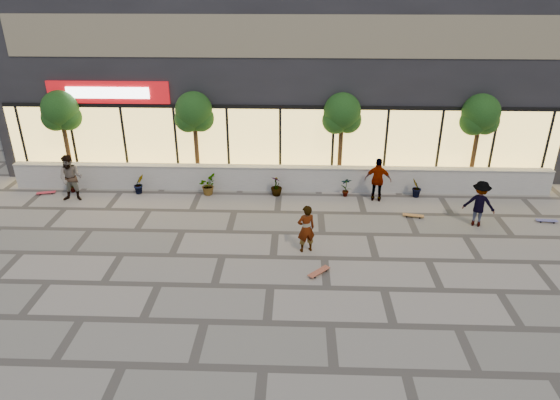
{
  "coord_description": "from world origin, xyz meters",
  "views": [
    {
      "loc": [
        0.71,
        -12.0,
        8.34
      ],
      "look_at": [
        0.16,
        3.18,
        1.3
      ],
      "focal_mm": 32.0,
      "sensor_mm": 36.0,
      "label": 1
    }
  ],
  "objects_px": {
    "tree_east": "(480,117)",
    "skateboard_right_far": "(547,220)",
    "skater_right_far": "(479,204)",
    "skateboard_right_near": "(413,215)",
    "skateboard_center": "(319,272)",
    "tree_mideast": "(342,116)",
    "skater_center": "(306,229)",
    "tree_midwest": "(194,114)",
    "skater_left": "(71,178)",
    "tree_west": "(61,113)",
    "skateboard_left": "(46,193)",
    "skater_right_near": "(378,180)"
  },
  "relations": [
    {
      "from": "skater_left",
      "to": "skateboard_right_far",
      "type": "height_order",
      "value": "skater_left"
    },
    {
      "from": "skateboard_center",
      "to": "skateboard_right_far",
      "type": "relative_size",
      "value": 0.97
    },
    {
      "from": "tree_east",
      "to": "skateboard_center",
      "type": "relative_size",
      "value": 5.32
    },
    {
      "from": "skateboard_right_far",
      "to": "skater_left",
      "type": "bearing_deg",
      "value": -178.65
    },
    {
      "from": "skater_center",
      "to": "skateboard_left",
      "type": "relative_size",
      "value": 2.16
    },
    {
      "from": "skater_center",
      "to": "skateboard_left",
      "type": "distance_m",
      "value": 11.34
    },
    {
      "from": "skateboard_left",
      "to": "skateboard_right_near",
      "type": "distance_m",
      "value": 14.63
    },
    {
      "from": "tree_west",
      "to": "skateboard_center",
      "type": "xyz_separation_m",
      "value": [
        10.42,
        -6.98,
        -2.9
      ]
    },
    {
      "from": "tree_mideast",
      "to": "skateboard_right_near",
      "type": "relative_size",
      "value": 4.97
    },
    {
      "from": "skateboard_left",
      "to": "skateboard_right_near",
      "type": "relative_size",
      "value": 0.95
    },
    {
      "from": "skater_left",
      "to": "skater_right_near",
      "type": "bearing_deg",
      "value": -1.43
    },
    {
      "from": "tree_east",
      "to": "skateboard_center",
      "type": "xyz_separation_m",
      "value": [
        -6.58,
        -6.98,
        -2.9
      ]
    },
    {
      "from": "tree_mideast",
      "to": "skater_left",
      "type": "bearing_deg",
      "value": -169.25
    },
    {
      "from": "tree_west",
      "to": "skateboard_right_near",
      "type": "relative_size",
      "value": 4.97
    },
    {
      "from": "skater_left",
      "to": "skater_center",
      "type": "bearing_deg",
      "value": -24.94
    },
    {
      "from": "skater_left",
      "to": "skateboard_right_near",
      "type": "xyz_separation_m",
      "value": [
        13.14,
        -1.05,
        -0.86
      ]
    },
    {
      "from": "skater_center",
      "to": "skater_right_far",
      "type": "xyz_separation_m",
      "value": [
        6.13,
        2.03,
        0.03
      ]
    },
    {
      "from": "skateboard_right_far",
      "to": "tree_west",
      "type": "bearing_deg",
      "value": 175.52
    },
    {
      "from": "tree_midwest",
      "to": "skateboard_left",
      "type": "bearing_deg",
      "value": -165.96
    },
    {
      "from": "tree_midwest",
      "to": "skateboard_right_far",
      "type": "height_order",
      "value": "tree_midwest"
    },
    {
      "from": "skateboard_right_far",
      "to": "skater_right_far",
      "type": "bearing_deg",
      "value": -168.28
    },
    {
      "from": "skateboard_left",
      "to": "skateboard_right_near",
      "type": "bearing_deg",
      "value": -21.75
    },
    {
      "from": "skater_left",
      "to": "skater_right_near",
      "type": "distance_m",
      "value": 11.99
    },
    {
      "from": "skateboard_right_far",
      "to": "tree_midwest",
      "type": "bearing_deg",
      "value": 171.54
    },
    {
      "from": "skateboard_center",
      "to": "tree_mideast",
      "type": "bearing_deg",
      "value": 34.89
    },
    {
      "from": "tree_mideast",
      "to": "skateboard_right_near",
      "type": "bearing_deg",
      "value": -50.23
    },
    {
      "from": "skater_center",
      "to": "skateboard_right_near",
      "type": "xyz_separation_m",
      "value": [
        4.01,
        2.56,
        -0.74
      ]
    },
    {
      "from": "tree_west",
      "to": "skateboard_right_far",
      "type": "xyz_separation_m",
      "value": [
        18.8,
        -3.3,
        -2.91
      ]
    },
    {
      "from": "skater_right_far",
      "to": "tree_midwest",
      "type": "bearing_deg",
      "value": 2.58
    },
    {
      "from": "tree_midwest",
      "to": "skateboard_left",
      "type": "height_order",
      "value": "tree_midwest"
    },
    {
      "from": "tree_west",
      "to": "skater_left",
      "type": "relative_size",
      "value": 2.09
    },
    {
      "from": "tree_east",
      "to": "skateboard_right_far",
      "type": "distance_m",
      "value": 4.75
    },
    {
      "from": "tree_midwest",
      "to": "skateboard_center",
      "type": "relative_size",
      "value": 5.32
    },
    {
      "from": "skater_left",
      "to": "skateboard_right_near",
      "type": "relative_size",
      "value": 2.37
    },
    {
      "from": "skateboard_left",
      "to": "tree_mideast",
      "type": "bearing_deg",
      "value": -8.51
    },
    {
      "from": "tree_west",
      "to": "skater_center",
      "type": "xyz_separation_m",
      "value": [
        10.04,
        -5.62,
        -2.17
      ]
    },
    {
      "from": "tree_midwest",
      "to": "skateboard_center",
      "type": "distance_m",
      "value": 9.02
    },
    {
      "from": "tree_midwest",
      "to": "tree_mideast",
      "type": "height_order",
      "value": "same"
    },
    {
      "from": "skater_left",
      "to": "skateboard_right_near",
      "type": "height_order",
      "value": "skater_left"
    },
    {
      "from": "skater_center",
      "to": "skateboard_right_near",
      "type": "bearing_deg",
      "value": -167.07
    },
    {
      "from": "skater_right_far",
      "to": "skateboard_right_near",
      "type": "xyz_separation_m",
      "value": [
        -2.12,
        0.53,
        -0.77
      ]
    },
    {
      "from": "tree_mideast",
      "to": "skater_right_near",
      "type": "distance_m",
      "value": 2.99
    },
    {
      "from": "tree_midwest",
      "to": "skater_right_far",
      "type": "bearing_deg",
      "value": -18.59
    },
    {
      "from": "tree_mideast",
      "to": "skateboard_right_far",
      "type": "height_order",
      "value": "tree_mideast"
    },
    {
      "from": "tree_mideast",
      "to": "skater_right_far",
      "type": "bearing_deg",
      "value": -37.56
    },
    {
      "from": "tree_east",
      "to": "skateboard_left",
      "type": "relative_size",
      "value": 5.22
    },
    {
      "from": "skateboard_right_near",
      "to": "tree_mideast",
      "type": "bearing_deg",
      "value": 141.2
    },
    {
      "from": "tree_midwest",
      "to": "skateboard_right_far",
      "type": "distance_m",
      "value": 14.01
    },
    {
      "from": "skateboard_right_near",
      "to": "skater_left",
      "type": "bearing_deg",
      "value": -173.13
    },
    {
      "from": "tree_mideast",
      "to": "skateboard_right_near",
      "type": "xyz_separation_m",
      "value": [
        2.55,
        -3.06,
        -2.91
      ]
    }
  ]
}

